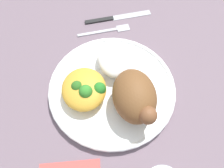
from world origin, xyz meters
TOP-DOWN VIEW (x-y plane):
  - ground_plane at (0.00, 0.00)m, footprint 2.00×2.00m
  - plate at (0.00, 0.00)m, footprint 0.28×0.28m
  - roasted_chicken at (0.05, 0.04)m, footprint 0.12×0.09m
  - rice_pile at (-0.06, 0.01)m, footprint 0.10×0.08m
  - mac_cheese_with_broccoli at (0.01, -0.06)m, footprint 0.10×0.09m
  - fork at (-0.18, 0.02)m, footprint 0.02×0.14m
  - knife at (-0.22, 0.04)m, footprint 0.03×0.19m

SIDE VIEW (x-z plane):
  - ground_plane at x=0.00m, z-range 0.00..0.00m
  - fork at x=-0.18m, z-range 0.00..0.01m
  - knife at x=-0.22m, z-range 0.00..0.01m
  - plate at x=0.00m, z-range 0.00..0.02m
  - rice_pile at x=-0.06m, z-range 0.02..0.06m
  - mac_cheese_with_broccoli at x=0.01m, z-range 0.02..0.07m
  - roasted_chicken at x=0.05m, z-range 0.02..0.10m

